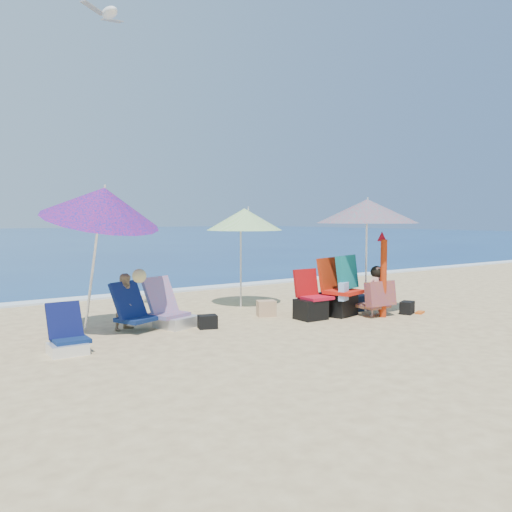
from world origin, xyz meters
TOP-DOWN VIEW (x-y plane):
  - ground at (0.00, 0.00)m, footprint 120.00×120.00m
  - foam at (0.00, 5.10)m, footprint 120.00×0.50m
  - umbrella_turquoise at (1.87, 0.57)m, footprint 1.92×1.92m
  - umbrella_striped at (0.36, 2.33)m, footprint 1.80×1.80m
  - umbrella_blue at (-2.72, 1.46)m, footprint 2.12×2.17m
  - furled_umbrella at (1.75, 0.06)m, footprint 0.17×0.20m
  - chair_navy at (-3.48, 0.70)m, footprint 0.52×0.60m
  - chair_rainbow at (-1.65, 1.44)m, footprint 0.80×0.87m
  - camp_chair_left at (0.60, 0.64)m, footprint 0.60×0.50m
  - camp_chair_right at (1.22, 0.60)m, footprint 0.71×0.79m
  - person_center at (1.70, 0.15)m, footprint 0.61×0.51m
  - person_left at (-2.30, 1.58)m, footprint 0.72×0.78m
  - bag_black_a at (-1.25, 0.98)m, footprint 0.34×0.29m
  - bag_tan at (0.14, 1.31)m, footprint 0.38×0.33m
  - bag_navy_b at (1.92, 0.80)m, footprint 0.39×0.30m
  - bag_black_b at (2.34, 0.01)m, footprint 0.35×0.30m
  - orange_item at (2.57, -0.10)m, footprint 0.27×0.20m
  - seagull at (-2.37, 2.01)m, footprint 0.85×0.72m

SIDE VIEW (x-z plane):
  - ground at x=0.00m, z-range 0.00..0.00m
  - orange_item at x=2.57m, z-range 0.00..0.03m
  - foam at x=0.00m, z-range 0.00..0.04m
  - bag_black_a at x=-1.25m, z-range 0.00..0.21m
  - bag_black_b at x=2.34m, z-range 0.00..0.23m
  - bag_tan at x=0.14m, z-range 0.00..0.27m
  - bag_navy_b at x=1.92m, z-range 0.00..0.28m
  - chair_navy at x=-3.48m, z-range -0.15..0.48m
  - chair_rainbow at x=-1.65m, z-range -0.18..0.60m
  - camp_chair_left at x=0.60m, z-range -0.17..0.68m
  - camp_chair_right at x=1.22m, z-range -0.15..0.93m
  - person_center at x=1.70m, z-range -0.01..0.88m
  - person_left at x=-2.30m, z-range -0.04..0.93m
  - furled_umbrella at x=1.75m, z-range 0.07..1.57m
  - umbrella_striped at x=0.36m, z-range 0.73..2.67m
  - umbrella_turquoise at x=1.87m, z-range 0.80..2.90m
  - umbrella_blue at x=-2.72m, z-range 0.75..3.11m
  - seagull at x=-2.37m, z-range 4.81..4.97m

